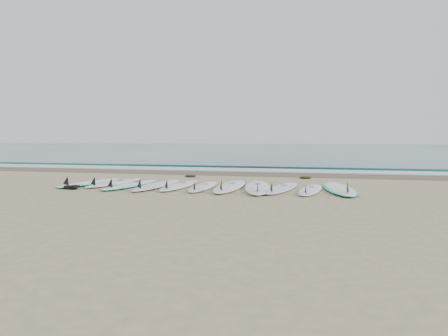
% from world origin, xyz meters
% --- Properties ---
extents(ground, '(120.00, 120.00, 0.00)m').
position_xyz_m(ground, '(0.00, 0.00, 0.00)').
color(ground, tan).
extents(ocean, '(120.00, 55.00, 0.03)m').
position_xyz_m(ocean, '(0.00, 32.50, 0.01)').
color(ocean, '#21575F').
rests_on(ocean, ground).
extents(wet_sand_band, '(120.00, 1.80, 0.01)m').
position_xyz_m(wet_sand_band, '(0.00, 4.10, 0.01)').
color(wet_sand_band, brown).
rests_on(wet_sand_band, ground).
extents(foam_band, '(120.00, 1.40, 0.04)m').
position_xyz_m(foam_band, '(0.00, 5.50, 0.02)').
color(foam_band, silver).
rests_on(foam_band, ground).
extents(wave_crest, '(120.00, 1.00, 0.10)m').
position_xyz_m(wave_crest, '(0.00, 7.00, 0.05)').
color(wave_crest, '#21575F').
rests_on(wave_crest, ground).
extents(surfboard_0, '(0.99, 2.56, 0.32)m').
position_xyz_m(surfboard_0, '(-3.22, -0.06, 0.05)').
color(surfboard_0, white).
rests_on(surfboard_0, ground).
extents(surfboard_1, '(0.84, 2.50, 0.31)m').
position_xyz_m(surfboard_1, '(-2.57, 0.05, 0.05)').
color(surfboard_1, silver).
rests_on(surfboard_1, ground).
extents(surfboard_2, '(0.87, 2.58, 0.32)m').
position_xyz_m(surfboard_2, '(-1.96, -0.23, 0.05)').
color(surfboard_2, white).
rests_on(surfboard_2, ground).
extents(surfboard_3, '(0.64, 2.73, 0.35)m').
position_xyz_m(surfboard_3, '(-1.26, -0.22, 0.06)').
color(surfboard_3, silver).
rests_on(surfboard_3, ground).
extents(surfboard_4, '(0.53, 2.50, 0.32)m').
position_xyz_m(surfboard_4, '(-0.68, -0.14, 0.06)').
color(surfboard_4, white).
rests_on(surfboard_4, ground).
extents(surfboard_5, '(0.60, 2.35, 0.30)m').
position_xyz_m(surfboard_5, '(-0.03, -0.22, 0.05)').
color(surfboard_5, white).
rests_on(surfboard_5, ground).
extents(surfboard_6, '(0.69, 2.88, 0.37)m').
position_xyz_m(surfboard_6, '(0.62, -0.09, 0.06)').
color(surfboard_6, white).
rests_on(surfboard_6, ground).
extents(surfboard_7, '(1.06, 2.97, 0.37)m').
position_xyz_m(surfboard_7, '(1.32, -0.14, 0.06)').
color(surfboard_7, white).
rests_on(surfboard_7, ground).
extents(surfboard_8, '(0.85, 2.54, 0.32)m').
position_xyz_m(surfboard_8, '(1.88, -0.09, 0.06)').
color(surfboard_8, white).
rests_on(surfboard_8, ground).
extents(surfboard_9, '(0.66, 2.34, 0.30)m').
position_xyz_m(surfboard_9, '(2.58, -0.21, 0.05)').
color(surfboard_9, white).
rests_on(surfboard_9, ground).
extents(surfboard_10, '(1.09, 2.92, 0.36)m').
position_xyz_m(surfboard_10, '(3.25, 0.13, 0.05)').
color(surfboard_10, white).
rests_on(surfboard_10, ground).
extents(seaweed_near, '(0.37, 0.28, 0.07)m').
position_xyz_m(seaweed_near, '(-1.25, 2.55, 0.04)').
color(seaweed_near, black).
rests_on(seaweed_near, ground).
extents(seaweed_far, '(0.37, 0.29, 0.07)m').
position_xyz_m(seaweed_far, '(2.30, 2.90, 0.04)').
color(seaweed_far, black).
rests_on(seaweed_far, ground).
extents(leash_coil, '(0.46, 0.36, 0.11)m').
position_xyz_m(leash_coil, '(-3.09, -1.10, 0.05)').
color(leash_coil, black).
rests_on(leash_coil, ground).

